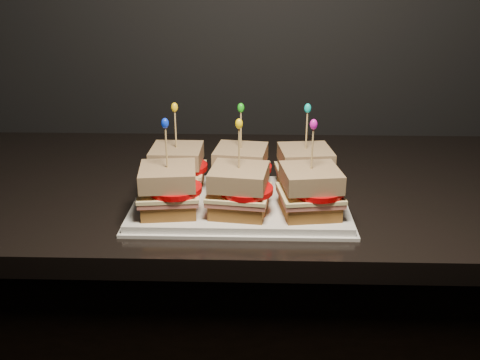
{
  "coord_description": "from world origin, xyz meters",
  "views": [
    {
      "loc": [
        -0.14,
        0.67,
        1.33
      ],
      "look_at": [
        -0.17,
        1.54,
        0.99
      ],
      "focal_mm": 40.0,
      "sensor_mm": 36.0,
      "label": 1
    }
  ],
  "objects": [
    {
      "name": "sandwich_0_bread_top",
      "position": [
        -0.28,
        1.59,
        1.01
      ],
      "size": [
        0.09,
        0.09,
        0.03
      ],
      "primitive_type": "cube",
      "rotation": [
        0.0,
        0.0,
        -0.01
      ],
      "color": "#54270B",
      "rests_on": "sandwich_0_tomato"
    },
    {
      "name": "sandwich_1_tomato",
      "position": [
        -0.15,
        1.58,
        0.99
      ],
      "size": [
        0.09,
        0.09,
        0.01
      ],
      "primitive_type": "cylinder",
      "color": "red",
      "rests_on": "sandwich_1_cheese"
    },
    {
      "name": "sandwich_0_bread_bot",
      "position": [
        -0.28,
        1.59,
        0.96
      ],
      "size": [
        0.09,
        0.09,
        0.02
      ],
      "primitive_type": "cube",
      "rotation": [
        0.0,
        0.0,
        -0.01
      ],
      "color": "#583A17",
      "rests_on": "platter"
    },
    {
      "name": "sandwich_0_cheese",
      "position": [
        -0.28,
        1.59,
        0.99
      ],
      "size": [
        0.1,
        0.1,
        0.01
      ],
      "primitive_type": "cube",
      "rotation": [
        0.0,
        0.0,
        -0.01
      ],
      "color": "#FFE9A1",
      "rests_on": "sandwich_0_ham"
    },
    {
      "name": "platter",
      "position": [
        -0.17,
        1.54,
        0.94
      ],
      "size": [
        0.37,
        0.23,
        0.02
      ],
      "primitive_type": "cube",
      "color": "white",
      "rests_on": "granite_slab"
    },
    {
      "name": "sandwich_5_pick",
      "position": [
        -0.05,
        1.48,
        1.06
      ],
      "size": [
        0.0,
        0.0,
        0.09
      ],
      "primitive_type": "cylinder",
      "color": "tan",
      "rests_on": "sandwich_5_bread_top"
    },
    {
      "name": "sandwich_2_frill",
      "position": [
        -0.05,
        1.59,
        1.1
      ],
      "size": [
        0.01,
        0.01,
        0.02
      ],
      "primitive_type": "ellipsoid",
      "color": "#09B7AB",
      "rests_on": "sandwich_2_pick"
    },
    {
      "name": "sandwich_3_bread_top",
      "position": [
        -0.28,
        1.48,
        1.01
      ],
      "size": [
        0.1,
        0.1,
        0.03
      ],
      "primitive_type": "cube",
      "rotation": [
        0.0,
        0.0,
        0.12
      ],
      "color": "#54270B",
      "rests_on": "sandwich_3_tomato"
    },
    {
      "name": "sandwich_1_bread_bot",
      "position": [
        -0.17,
        1.59,
        0.96
      ],
      "size": [
        0.1,
        0.1,
        0.02
      ],
      "primitive_type": "cube",
      "rotation": [
        0.0,
        0.0,
        -0.13
      ],
      "color": "#583A17",
      "rests_on": "platter"
    },
    {
      "name": "sandwich_0_frill",
      "position": [
        -0.28,
        1.59,
        1.1
      ],
      "size": [
        0.01,
        0.01,
        0.02
      ],
      "primitive_type": "ellipsoid",
      "color": "yellow",
      "rests_on": "sandwich_0_pick"
    },
    {
      "name": "sandwich_3_bread_bot",
      "position": [
        -0.28,
        1.48,
        0.96
      ],
      "size": [
        0.1,
        0.1,
        0.02
      ],
      "primitive_type": "cube",
      "rotation": [
        0.0,
        0.0,
        0.12
      ],
      "color": "#583A17",
      "rests_on": "platter"
    },
    {
      "name": "sandwich_4_bread_bot",
      "position": [
        -0.17,
        1.48,
        0.96
      ],
      "size": [
        0.1,
        0.1,
        0.02
      ],
      "primitive_type": "cube",
      "rotation": [
        0.0,
        0.0,
        -0.13
      ],
      "color": "#583A17",
      "rests_on": "platter"
    },
    {
      "name": "sandwich_0_ham",
      "position": [
        -0.28,
        1.59,
        0.98
      ],
      "size": [
        0.1,
        0.1,
        0.01
      ],
      "primitive_type": "cube",
      "rotation": [
        0.0,
        0.0,
        -0.01
      ],
      "color": "#C66454",
      "rests_on": "sandwich_0_bread_bot"
    },
    {
      "name": "sandwich_0_tomato",
      "position": [
        -0.27,
        1.58,
        0.99
      ],
      "size": [
        0.09,
        0.09,
        0.01
      ],
      "primitive_type": "cylinder",
      "color": "red",
      "rests_on": "sandwich_0_cheese"
    },
    {
      "name": "sandwich_5_bread_bot",
      "position": [
        -0.05,
        1.48,
        0.96
      ],
      "size": [
        0.1,
        0.1,
        0.02
      ],
      "primitive_type": "cube",
      "rotation": [
        0.0,
        0.0,
        0.14
      ],
      "color": "#583A17",
      "rests_on": "platter"
    },
    {
      "name": "sandwich_2_ham",
      "position": [
        -0.05,
        1.59,
        0.98
      ],
      "size": [
        0.11,
        0.11,
        0.01
      ],
      "primitive_type": "cube",
      "rotation": [
        0.0,
        0.0,
        0.12
      ],
      "color": "#C66454",
      "rests_on": "sandwich_2_bread_bot"
    },
    {
      "name": "sandwich_5_ham",
      "position": [
        -0.05,
        1.48,
        0.98
      ],
      "size": [
        0.11,
        0.11,
        0.01
      ],
      "primitive_type": "cube",
      "rotation": [
        0.0,
        0.0,
        0.14
      ],
      "color": "#C66454",
      "rests_on": "sandwich_5_bread_bot"
    },
    {
      "name": "sandwich_3_ham",
      "position": [
        -0.28,
        1.48,
        0.98
      ],
      "size": [
        0.11,
        0.11,
        0.01
      ],
      "primitive_type": "cube",
      "rotation": [
        0.0,
        0.0,
        0.12
      ],
      "color": "#C66454",
      "rests_on": "sandwich_3_bread_bot"
    },
    {
      "name": "sandwich_2_bread_bot",
      "position": [
        -0.05,
        1.59,
        0.96
      ],
      "size": [
        0.1,
        0.1,
        0.02
      ],
      "primitive_type": "cube",
      "rotation": [
        0.0,
        0.0,
        0.12
      ],
      "color": "#583A17",
      "rests_on": "platter"
    },
    {
      "name": "sandwich_3_cheese",
      "position": [
        -0.28,
        1.48,
        0.99
      ],
      "size": [
        0.11,
        0.11,
        0.01
      ],
      "primitive_type": "cube",
      "rotation": [
        0.0,
        0.0,
        0.12
      ],
      "color": "#FFE9A1",
      "rests_on": "sandwich_3_ham"
    },
    {
      "name": "sandwich_5_tomato",
      "position": [
        -0.04,
        1.48,
        0.99
      ],
      "size": [
        0.09,
        0.09,
        0.01
      ],
      "primitive_type": "cylinder",
      "color": "red",
      "rests_on": "sandwich_5_cheese"
    },
    {
      "name": "sandwich_5_frill",
      "position": [
        -0.05,
        1.48,
        1.1
      ],
      "size": [
        0.01,
        0.01,
        0.02
      ],
      "primitive_type": "ellipsoid",
      "color": "#CE13A5",
      "rests_on": "sandwich_5_pick"
    },
    {
      "name": "sandwich_4_pick",
      "position": [
        -0.17,
        1.48,
        1.06
      ],
      "size": [
        0.0,
        0.0,
        0.09
      ],
      "primitive_type": "cylinder",
      "color": "tan",
      "rests_on": "sandwich_4_bread_top"
    },
    {
      "name": "sandwich_0_pick",
      "position": [
        -0.28,
        1.59,
        1.06
      ],
      "size": [
        0.0,
        0.0,
        0.09
      ],
      "primitive_type": "cylinder",
      "color": "tan",
      "rests_on": "sandwich_0_bread_top"
    },
    {
      "name": "sandwich_4_tomato",
      "position": [
        -0.15,
        1.48,
        0.99
      ],
      "size": [
        0.09,
        0.09,
        0.01
      ],
      "primitive_type": "cylinder",
      "color": "red",
      "rests_on": "sandwich_4_cheese"
    },
    {
      "name": "sandwich_3_tomato",
      "position": [
        -0.27,
        1.48,
        0.99
      ],
      "size": [
        0.09,
        0.09,
        0.01
      ],
      "primitive_type": "cylinder",
      "color": "red",
      "rests_on": "sandwich_3_cheese"
    },
    {
      "name": "sandwich_1_frill",
      "position": [
        -0.17,
        1.59,
        1.1
      ],
      "size": [
        0.01,
        0.01,
        0.02
      ],
      "primitive_type": "ellipsoid",
      "color": "#17A815",
      "rests_on": "sandwich_1_pick"
    },
    {
      "name": "sandwich_1_pick",
      "position": [
        -0.17,
        1.59,
        1.06
      ],
      "size": [
        0.0,
        0.0,
        0.09
      ],
      "primitive_type": "cylinder",
      "color": "tan",
      "rests_on": "sandwich_1_bread_top"
    },
    {
      "name": "sandwich_4_frill",
      "position": [
        -0.17,
        1.48,
        1.1
      ],
      "size": [
        0.01,
        0.01,
        0.02
      ],
      "primitive_type": "ellipsoid",
      "color": "yellow",
      "rests_on": "sandwich_4_pick"
    },
    {
      "name": "sandwich_4_bread_top",
      "position": [
        -0.17,
        1.48,
        1.01
      ],
      "size": [
        0.1,
        0.1,
        0.03
      ],
      "primitive_type": "cube",
      "rotation": [
        0.0,
        0.0,
        -0.13
      ],
      "color": "#54270B",
      "rests_on": "sandwich_4_tomato"
    },
    {
      "name": "platter_rim",
      "position": [
        -0.17,
        1.54,
        0.94
      ],
      "size": [
        0.39,
        0.24,
        0.01
      ],
      "primitive_type": "cube",
      "color": "white",
      "rests_on": "granite_slab"
    },
    {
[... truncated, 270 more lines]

